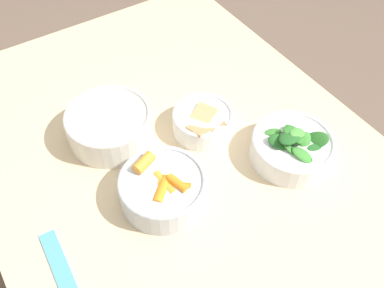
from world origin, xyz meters
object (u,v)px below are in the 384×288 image
(bowl_beans_hotdog, at_px, (110,126))
(bowl_cookies, at_px, (203,121))
(bowl_greens, at_px, (293,147))
(bowl_carrots, at_px, (163,188))

(bowl_beans_hotdog, relative_size, bowl_cookies, 1.37)
(bowl_greens, bearing_deg, bowl_beans_hotdog, 48.73)
(bowl_greens, distance_m, bowl_beans_hotdog, 0.38)
(bowl_carrots, distance_m, bowl_greens, 0.27)
(bowl_greens, distance_m, bowl_cookies, 0.19)
(bowl_carrots, relative_size, bowl_greens, 0.99)
(bowl_carrots, xyz_separation_m, bowl_cookies, (0.11, -0.16, -0.01))
(bowl_carrots, height_order, bowl_cookies, bowl_carrots)
(bowl_carrots, distance_m, bowl_beans_hotdog, 0.19)
(bowl_carrots, height_order, bowl_beans_hotdog, bowl_carrots)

